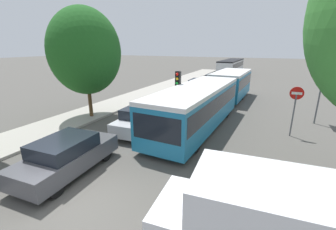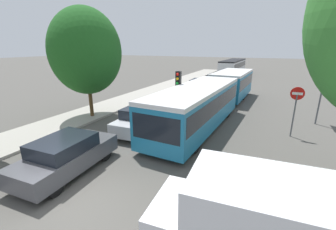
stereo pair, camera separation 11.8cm
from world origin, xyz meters
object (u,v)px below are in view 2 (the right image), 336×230
object	(u,v)px
queued_car_white	(213,80)
no_entry_sign	(296,104)
queued_car_graphite	(66,155)
direction_sign_post	(323,85)
articulated_bus	(215,94)
queued_car_black	(175,99)
city_bus_rear	(233,66)
queued_car_silver	(142,119)
queued_car_red	(199,86)
traffic_light	(178,86)
tree_left_mid	(87,54)
white_van	(274,228)

from	to	relation	value
queued_car_white	no_entry_sign	world-z (taller)	no_entry_sign
queued_car_graphite	direction_sign_post	size ratio (longest dim) A/B	1.22
articulated_bus	queued_car_black	size ratio (longest dim) A/B	4.26
city_bus_rear	direction_sign_post	xyz separation A→B (m)	(9.84, -25.51, 1.11)
direction_sign_post	city_bus_rear	bearing A→B (deg)	-69.86
queued_car_silver	queued_car_red	size ratio (longest dim) A/B	1.02
articulated_bus	direction_sign_post	bearing A→B (deg)	95.29
direction_sign_post	traffic_light	bearing A→B (deg)	23.17
no_entry_sign	direction_sign_post	world-z (taller)	direction_sign_post
queued_car_graphite	traffic_light	world-z (taller)	traffic_light
queued_car_red	tree_left_mid	bearing A→B (deg)	157.13
queued_car_black	white_van	distance (m)	14.47
queued_car_black	queued_car_red	bearing A→B (deg)	-3.58
queued_car_graphite	direction_sign_post	distance (m)	15.04
tree_left_mid	direction_sign_post	bearing A→B (deg)	19.89
queued_car_graphite	no_entry_sign	xyz separation A→B (m)	(8.34, 8.09, 1.12)
articulated_bus	no_entry_sign	size ratio (longest dim) A/B	6.26
queued_car_red	tree_left_mid	world-z (taller)	tree_left_mid
tree_left_mid	queued_car_red	bearing A→B (deg)	70.09
traffic_light	queued_car_white	bearing A→B (deg)	-171.06
queued_car_white	direction_sign_post	distance (m)	16.01
queued_car_silver	tree_left_mid	size ratio (longest dim) A/B	0.61
queued_car_black	queued_car_red	distance (m)	6.47
queued_car_black	tree_left_mid	distance (m)	7.51
city_bus_rear	traffic_light	world-z (taller)	traffic_light
queued_car_red	direction_sign_post	world-z (taller)	direction_sign_post
queued_car_red	queued_car_white	size ratio (longest dim) A/B	1.11
articulated_bus	queued_car_red	world-z (taller)	articulated_bus
queued_car_graphite	queued_car_white	xyz separation A→B (m)	(-0.08, 23.53, -0.07)
queued_car_black	queued_car_silver	bearing A→B (deg)	-178.42
white_van	no_entry_sign	bearing A→B (deg)	-99.45
white_van	city_bus_rear	bearing A→B (deg)	-83.18
queued_car_red	white_van	distance (m)	20.22
queued_car_black	traffic_light	xyz separation A→B (m)	(1.81, -3.65, 1.78)
queued_car_graphite	white_van	bearing A→B (deg)	-101.70
queued_car_graphite	queued_car_red	distance (m)	17.59
city_bus_rear	queued_car_silver	distance (m)	31.42
queued_car_red	traffic_light	world-z (taller)	traffic_light
white_van	direction_sign_post	distance (m)	12.62
city_bus_rear	white_van	world-z (taller)	city_bus_rear
queued_car_red	white_van	bearing A→B (deg)	-160.93
city_bus_rear	queued_car_red	size ratio (longest dim) A/B	2.68
articulated_bus	queued_car_graphite	world-z (taller)	articulated_bus
no_entry_sign	tree_left_mid	distance (m)	13.01
white_van	queued_car_white	bearing A→B (deg)	-77.23
queued_car_silver	traffic_light	xyz separation A→B (m)	(1.35, 2.21, 1.73)
no_entry_sign	traffic_light	bearing A→B (deg)	-84.71
direction_sign_post	queued_car_silver	bearing A→B (deg)	30.66
queued_car_red	white_van	size ratio (longest dim) A/B	0.85
queued_car_graphite	tree_left_mid	xyz separation A→B (m)	(-4.26, 6.03, 3.65)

